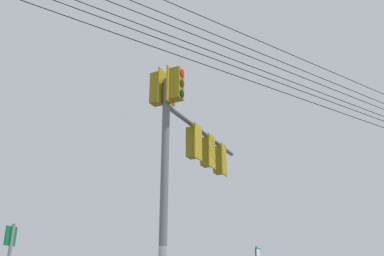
# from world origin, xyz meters

# --- Properties ---
(signal_mast_assembly) EXTENTS (4.63, 2.33, 7.18)m
(signal_mast_assembly) POSITION_xyz_m (1.12, 1.22, 5.21)
(signal_mast_assembly) COLOR slate
(signal_mast_assembly) RESTS_ON ground
(overhead_wire_span) EXTENTS (33.09, 2.85, 2.34)m
(overhead_wire_span) POSITION_xyz_m (1.58, 0.67, 8.54)
(overhead_wire_span) COLOR black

